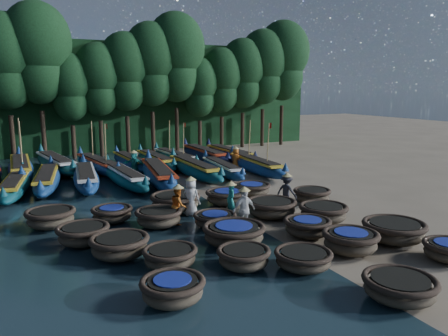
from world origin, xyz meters
name	(u,v)px	position (x,y,z in m)	size (l,w,h in m)	color
ground	(227,211)	(0.00, 0.00, 0.00)	(120.00, 120.00, 0.00)	gray
foliage_wall	(117,97)	(0.00, 23.50, 5.00)	(40.00, 3.00, 10.00)	black
coracle_3	(400,287)	(0.34, -10.20, 0.40)	(2.21, 2.21, 0.71)	brown
coracle_5	(173,289)	(-5.44, -7.56, 0.42)	(2.08, 2.08, 0.73)	brown
coracle_6	(244,257)	(-2.54, -6.33, 0.40)	(1.81, 1.81, 0.70)	brown
coracle_7	(303,259)	(-0.79, -7.24, 0.36)	(2.03, 2.03, 0.64)	brown
coracle_8	(351,241)	(1.56, -6.85, 0.48)	(2.38, 2.38, 0.83)	brown
coracle_9	(394,230)	(3.90, -6.67, 0.47)	(2.48, 2.48, 0.82)	brown
coracle_10	(120,246)	(-6.01, -3.62, 0.45)	(2.14, 2.14, 0.79)	brown
coracle_11	(170,256)	(-4.70, -5.19, 0.39)	(2.19, 2.19, 0.68)	brown
coracle_12	(234,233)	(-1.82, -4.25, 0.46)	(2.42, 2.42, 0.80)	brown
coracle_13	(307,226)	(1.26, -4.71, 0.43)	(1.93, 1.93, 0.74)	brown
coracle_14	(323,212)	(3.02, -3.50, 0.47)	(2.33, 2.33, 0.82)	brown
coracle_15	(83,234)	(-6.97, -1.71, 0.44)	(2.37, 2.37, 0.77)	brown
coracle_16	(159,217)	(-3.72, -0.90, 0.45)	(2.04, 2.04, 0.79)	brown
coracle_17	(215,219)	(-1.58, -2.01, 0.36)	(1.89, 1.89, 0.63)	brown
coracle_18	(271,207)	(1.38, -1.79, 0.47)	(2.36, 2.36, 0.82)	brown
coracle_19	(312,195)	(4.66, -0.52, 0.42)	(2.07, 2.07, 0.74)	brown
coracle_20	(51,217)	(-7.91, 1.02, 0.47)	(2.42, 2.42, 0.81)	brown
coracle_21	(112,213)	(-5.38, 0.67, 0.40)	(2.22, 2.22, 0.69)	brown
coracle_22	(175,201)	(-2.26, 1.10, 0.48)	(2.44, 2.44, 0.85)	brown
coracle_23	(227,196)	(0.54, 1.11, 0.42)	(2.54, 2.54, 0.73)	brown
coracle_24	(251,189)	(2.56, 2.15, 0.40)	(2.14, 2.14, 0.69)	brown
long_boat_1	(15,185)	(-9.18, 8.15, 0.53)	(2.45, 7.83, 1.39)	#0E4554
long_boat_2	(47,179)	(-7.47, 8.99, 0.55)	(2.58, 8.15, 1.45)	navy
long_boat_3	(86,177)	(-5.30, 8.52, 0.56)	(2.36, 8.33, 1.48)	navy
long_boat_4	(125,177)	(-3.14, 7.79, 0.55)	(1.90, 8.19, 1.44)	#0E4554
long_boat_5	(158,174)	(-1.13, 7.35, 0.62)	(2.88, 9.11, 1.62)	navy
long_boat_6	(194,168)	(1.66, 8.32, 0.58)	(1.59, 8.72, 1.53)	#0E4554
long_boat_7	(222,168)	(3.54, 7.95, 0.50)	(1.96, 7.45, 1.32)	navy
long_boat_8	(256,165)	(6.01, 7.66, 0.58)	(1.98, 8.53, 3.63)	navy
long_boat_10	(21,168)	(-8.77, 13.43, 0.61)	(1.60, 9.06, 3.85)	navy
long_boat_11	(56,163)	(-6.49, 14.47, 0.60)	(2.95, 8.86, 1.58)	#0E4554
long_boat_12	(98,165)	(-3.86, 12.82, 0.56)	(2.68, 8.22, 3.53)	navy
long_boat_13	(130,161)	(-1.41, 13.37, 0.51)	(1.74, 7.62, 1.34)	navy
long_boat_14	(155,160)	(0.39, 12.92, 0.54)	(1.65, 8.08, 1.42)	#0E4554
long_boat_15	(175,157)	(2.16, 13.59, 0.53)	(2.03, 7.83, 3.34)	#0E4554
long_boat_16	(204,155)	(4.70, 13.64, 0.59)	(1.63, 8.77, 1.54)	#0F1A38
long_boat_17	(229,154)	(6.63, 12.97, 0.57)	(1.63, 8.50, 1.50)	#0F1A38
fisherman_0	(191,196)	(-1.86, 0.03, 0.95)	(1.00, 1.04, 1.99)	silver
fisherman_1	(231,198)	(-0.31, -1.00, 0.91)	(0.52, 0.62, 1.81)	#196B64
fisherman_2	(178,204)	(-2.79, -0.82, 0.89)	(0.83, 0.96, 1.88)	#BE5C19
fisherman_3	(287,190)	(2.96, -0.68, 0.87)	(1.04, 1.24, 1.86)	black
fisherman_4	(244,209)	(-0.70, -2.97, 0.96)	(1.09, 0.53, 2.01)	silver
fisherman_5	(134,163)	(-1.84, 10.43, 0.87)	(1.49, 1.39, 1.87)	#196B64
fisherman_6	(236,158)	(5.31, 9.36, 0.88)	(0.77, 0.93, 1.83)	#BE5C19
tree_3	(6,60)	(-9.10, 20.00, 8.00)	(4.92, 4.92, 11.60)	black
tree_4	(37,52)	(-6.80, 20.00, 8.67)	(5.34, 5.34, 12.58)	black
tree_5	(70,87)	(-4.50, 20.00, 5.97)	(3.68, 3.68, 8.68)	black
tree_6	(98,79)	(-2.20, 20.00, 6.65)	(4.09, 4.09, 9.65)	black
tree_7	(125,71)	(0.10, 20.00, 7.32)	(4.51, 4.51, 10.63)	black
tree_8	(151,63)	(2.40, 20.00, 8.00)	(4.92, 4.92, 11.60)	black
tree_9	(176,56)	(4.70, 20.00, 8.67)	(5.34, 5.34, 12.58)	black
tree_10	(199,87)	(7.00, 20.00, 5.97)	(3.68, 3.68, 8.68)	black
tree_11	(222,80)	(9.30, 20.00, 6.65)	(4.09, 4.09, 9.65)	black
tree_12	(243,73)	(11.60, 20.00, 7.32)	(4.51, 4.51, 10.63)	black
tree_13	(263,66)	(13.90, 20.00, 8.00)	(4.92, 4.92, 11.60)	black
tree_14	(283,60)	(16.20, 20.00, 8.67)	(5.34, 5.34, 12.58)	black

